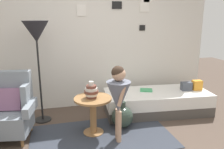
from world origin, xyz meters
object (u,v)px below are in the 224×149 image
side_table (93,108)px  book_on_daybed (146,90)px  daybed (157,102)px  armchair (9,109)px  person_child (119,94)px  floor_lamp (36,35)px  vase_striped (91,91)px  demijohn_near (122,117)px

side_table → book_on_daybed: (1.11, 0.58, 0.01)m
daybed → side_table: side_table is taller
armchair → book_on_daybed: bearing=9.4°
person_child → armchair: bearing=161.2°
person_child → floor_lamp: bearing=137.7°
vase_striped → floor_lamp: bearing=138.5°
book_on_daybed → demijohn_near: size_ratio=0.50×
armchair → floor_lamp: (0.43, 0.46, 1.02)m
demijohn_near → vase_striped: bearing=-172.1°
armchair → person_child: 1.61m
armchair → demijohn_near: 1.71m
daybed → demijohn_near: bearing=-152.3°
daybed → vase_striped: (-1.30, -0.49, 0.48)m
vase_striped → person_child: (0.33, -0.31, 0.03)m
demijohn_near → floor_lamp: bearing=154.7°
person_child → book_on_daybed: bearing=48.1°
armchair → daybed: armchair is taller
person_child → side_table: bearing=134.8°
book_on_daybed → side_table: bearing=-152.2°
armchair → book_on_daybed: 2.34m
book_on_daybed → demijohn_near: bearing=-140.7°
demijohn_near → armchair: bearing=175.6°
daybed → armchair: bearing=-173.3°
daybed → book_on_daybed: (-0.18, 0.09, 0.22)m
floor_lamp → person_child: bearing=-42.3°
floor_lamp → armchair: bearing=-133.2°
person_child → book_on_daybed: size_ratio=5.02×
book_on_daybed → armchair: bearing=-170.6°
floor_lamp → demijohn_near: size_ratio=3.85×
side_table → vase_striped: 0.27m
vase_striped → book_on_daybed: 1.29m
side_table → floor_lamp: size_ratio=0.34×
book_on_daybed → daybed: bearing=-26.8°
armchair → side_table: bearing=-9.6°
daybed → person_child: bearing=-140.6°
floor_lamp → book_on_daybed: size_ratio=7.63×
armchair → person_child: bearing=-18.8°
person_child → demijohn_near: 0.67m
book_on_daybed → demijohn_near: (-0.62, -0.51, -0.24)m
person_child → book_on_daybed: person_child is taller
vase_striped → floor_lamp: (-0.75, 0.66, 0.78)m
side_table → vase_striped: size_ratio=2.27×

